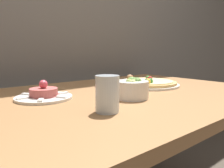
% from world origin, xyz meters
% --- Properties ---
extents(dining_table, '(1.38, 0.90, 0.76)m').
position_xyz_m(dining_table, '(0.00, 0.45, 0.67)').
color(dining_table, olive).
rests_on(dining_table, ground_plane).
extents(pizza_plate, '(0.33, 0.33, 0.05)m').
position_xyz_m(pizza_plate, '(0.26, 0.51, 0.77)').
color(pizza_plate, silver).
rests_on(pizza_plate, dining_table).
extents(tartare_plate, '(0.21, 0.21, 0.07)m').
position_xyz_m(tartare_plate, '(-0.28, 0.54, 0.77)').
color(tartare_plate, silver).
rests_on(tartare_plate, dining_table).
extents(small_bowl, '(0.13, 0.13, 0.08)m').
position_xyz_m(small_bowl, '(-0.02, 0.34, 0.80)').
color(small_bowl, silver).
rests_on(small_bowl, dining_table).
extents(drinking_glass, '(0.07, 0.07, 0.11)m').
position_xyz_m(drinking_glass, '(-0.21, 0.25, 0.81)').
color(drinking_glass, silver).
rests_on(drinking_glass, dining_table).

